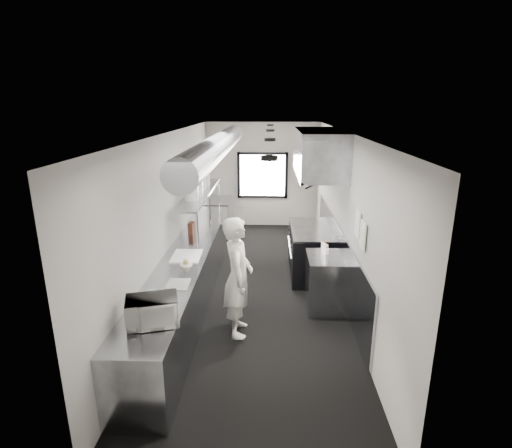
# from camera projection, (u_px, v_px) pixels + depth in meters

# --- Properties ---
(floor) EXTENTS (3.00, 8.00, 0.01)m
(floor) POSITION_uv_depth(u_px,v_px,m) (258.00, 288.00, 7.40)
(floor) COLOR black
(floor) RESTS_ON ground
(ceiling) EXTENTS (3.00, 8.00, 0.01)m
(ceiling) POSITION_uv_depth(u_px,v_px,m) (258.00, 132.00, 6.59)
(ceiling) COLOR silver
(ceiling) RESTS_ON wall_back
(wall_back) EXTENTS (3.00, 0.02, 2.80)m
(wall_back) POSITION_uv_depth(u_px,v_px,m) (263.00, 175.00, 10.82)
(wall_back) COLOR #B6B4AD
(wall_back) RESTS_ON floor
(wall_front) EXTENTS (3.00, 0.02, 2.80)m
(wall_front) POSITION_uv_depth(u_px,v_px,m) (242.00, 349.00, 3.17)
(wall_front) COLOR #B6B4AD
(wall_front) RESTS_ON floor
(wall_left) EXTENTS (0.02, 8.00, 2.80)m
(wall_left) POSITION_uv_depth(u_px,v_px,m) (173.00, 214.00, 7.05)
(wall_left) COLOR #B6B4AD
(wall_left) RESTS_ON floor
(wall_right) EXTENTS (0.02, 8.00, 2.80)m
(wall_right) POSITION_uv_depth(u_px,v_px,m) (344.00, 215.00, 6.94)
(wall_right) COLOR #B6B4AD
(wall_right) RESTS_ON floor
(wall_cladding) EXTENTS (0.03, 5.50, 1.10)m
(wall_cladding) POSITION_uv_depth(u_px,v_px,m) (338.00, 255.00, 7.47)
(wall_cladding) COLOR gray
(wall_cladding) RESTS_ON wall_right
(hvac_duct) EXTENTS (0.40, 6.40, 0.40)m
(hvac_duct) POSITION_uv_depth(u_px,v_px,m) (219.00, 145.00, 7.07)
(hvac_duct) COLOR #999AA1
(hvac_duct) RESTS_ON ceiling
(service_window) EXTENTS (1.36, 0.05, 1.25)m
(service_window) POSITION_uv_depth(u_px,v_px,m) (263.00, 175.00, 10.79)
(service_window) COLOR white
(service_window) RESTS_ON wall_back
(exhaust_hood) EXTENTS (0.81, 2.20, 0.88)m
(exhaust_hood) POSITION_uv_depth(u_px,v_px,m) (319.00, 153.00, 7.34)
(exhaust_hood) COLOR gray
(exhaust_hood) RESTS_ON ceiling
(prep_counter) EXTENTS (0.70, 6.00, 0.90)m
(prep_counter) POSITION_uv_depth(u_px,v_px,m) (189.00, 275.00, 6.83)
(prep_counter) COLOR gray
(prep_counter) RESTS_ON floor
(pass_shelf) EXTENTS (0.45, 3.00, 0.68)m
(pass_shelf) POSITION_uv_depth(u_px,v_px,m) (200.00, 194.00, 7.95)
(pass_shelf) COLOR gray
(pass_shelf) RESTS_ON prep_counter
(range) EXTENTS (0.88, 1.60, 0.94)m
(range) POSITION_uv_depth(u_px,v_px,m) (312.00, 251.00, 7.90)
(range) COLOR black
(range) RESTS_ON floor
(bottle_station) EXTENTS (0.65, 0.80, 0.90)m
(bottle_station) POSITION_uv_depth(u_px,v_px,m) (327.00, 282.00, 6.56)
(bottle_station) COLOR gray
(bottle_station) RESTS_ON floor
(far_work_table) EXTENTS (0.70, 1.20, 0.90)m
(far_work_table) POSITION_uv_depth(u_px,v_px,m) (217.00, 217.00, 10.37)
(far_work_table) COLOR gray
(far_work_table) RESTS_ON floor
(notice_sheet_a) EXTENTS (0.02, 0.28, 0.38)m
(notice_sheet_a) POSITION_uv_depth(u_px,v_px,m) (358.00, 224.00, 5.74)
(notice_sheet_a) COLOR white
(notice_sheet_a) RESTS_ON wall_right
(notice_sheet_b) EXTENTS (0.02, 0.28, 0.38)m
(notice_sheet_b) POSITION_uv_depth(u_px,v_px,m) (363.00, 235.00, 5.42)
(notice_sheet_b) COLOR white
(notice_sheet_b) RESTS_ON wall_right
(line_cook) EXTENTS (0.46, 0.67, 1.77)m
(line_cook) POSITION_uv_depth(u_px,v_px,m) (238.00, 277.00, 5.72)
(line_cook) COLOR silver
(line_cook) RESTS_ON floor
(microwave) EXTENTS (0.61, 0.52, 0.31)m
(microwave) POSITION_uv_depth(u_px,v_px,m) (152.00, 311.00, 4.43)
(microwave) COLOR silver
(microwave) RESTS_ON prep_counter
(deli_tub_a) EXTENTS (0.19, 0.19, 0.11)m
(deli_tub_a) POSITION_uv_depth(u_px,v_px,m) (144.00, 306.00, 4.75)
(deli_tub_a) COLOR beige
(deli_tub_a) RESTS_ON prep_counter
(deli_tub_b) EXTENTS (0.19, 0.19, 0.10)m
(deli_tub_b) POSITION_uv_depth(u_px,v_px,m) (153.00, 295.00, 5.03)
(deli_tub_b) COLOR beige
(deli_tub_b) RESTS_ON prep_counter
(newspaper) EXTENTS (0.31, 0.39, 0.01)m
(newspaper) POSITION_uv_depth(u_px,v_px,m) (178.00, 284.00, 5.44)
(newspaper) COLOR silver
(newspaper) RESTS_ON prep_counter
(small_plate) EXTENTS (0.23, 0.23, 0.02)m
(small_plate) POSITION_uv_depth(u_px,v_px,m) (186.00, 265.00, 6.09)
(small_plate) COLOR silver
(small_plate) RESTS_ON prep_counter
(pastry) EXTENTS (0.09, 0.09, 0.09)m
(pastry) POSITION_uv_depth(u_px,v_px,m) (186.00, 262.00, 6.07)
(pastry) COLOR tan
(pastry) RESTS_ON small_plate
(cutting_board) EXTENTS (0.46, 0.60, 0.02)m
(cutting_board) POSITION_uv_depth(u_px,v_px,m) (186.00, 256.00, 6.44)
(cutting_board) COLOR white
(cutting_board) RESTS_ON prep_counter
(knife_block) EXTENTS (0.11, 0.20, 0.22)m
(knife_block) POSITION_uv_depth(u_px,v_px,m) (192.00, 228.00, 7.55)
(knife_block) COLOR #51291C
(knife_block) RESTS_ON prep_counter
(plate_stack_a) EXTENTS (0.31, 0.31, 0.30)m
(plate_stack_a) POSITION_uv_depth(u_px,v_px,m) (191.00, 192.00, 7.26)
(plate_stack_a) COLOR silver
(plate_stack_a) RESTS_ON pass_shelf
(plate_stack_b) EXTENTS (0.32, 0.32, 0.34)m
(plate_stack_b) POSITION_uv_depth(u_px,v_px,m) (196.00, 187.00, 7.58)
(plate_stack_b) COLOR silver
(plate_stack_b) RESTS_ON pass_shelf
(plate_stack_c) EXTENTS (0.27, 0.27, 0.35)m
(plate_stack_c) POSITION_uv_depth(u_px,v_px,m) (200.00, 181.00, 8.15)
(plate_stack_c) COLOR silver
(plate_stack_c) RESTS_ON pass_shelf
(plate_stack_d) EXTENTS (0.31, 0.31, 0.36)m
(plate_stack_d) POSITION_uv_depth(u_px,v_px,m) (204.00, 178.00, 8.49)
(plate_stack_d) COLOR silver
(plate_stack_d) RESTS_ON pass_shelf
(squeeze_bottle_a) EXTENTS (0.07, 0.07, 0.17)m
(squeeze_bottle_a) POSITION_uv_depth(u_px,v_px,m) (326.00, 259.00, 6.11)
(squeeze_bottle_a) COLOR white
(squeeze_bottle_a) RESTS_ON bottle_station
(squeeze_bottle_b) EXTENTS (0.08, 0.08, 0.18)m
(squeeze_bottle_b) POSITION_uv_depth(u_px,v_px,m) (327.00, 254.00, 6.29)
(squeeze_bottle_b) COLOR white
(squeeze_bottle_b) RESTS_ON bottle_station
(squeeze_bottle_c) EXTENTS (0.08, 0.08, 0.19)m
(squeeze_bottle_c) POSITION_uv_depth(u_px,v_px,m) (326.00, 250.00, 6.43)
(squeeze_bottle_c) COLOR white
(squeeze_bottle_c) RESTS_ON bottle_station
(squeeze_bottle_d) EXTENTS (0.08, 0.08, 0.19)m
(squeeze_bottle_d) POSITION_uv_depth(u_px,v_px,m) (324.00, 249.00, 6.51)
(squeeze_bottle_d) COLOR white
(squeeze_bottle_d) RESTS_ON bottle_station
(squeeze_bottle_e) EXTENTS (0.06, 0.06, 0.16)m
(squeeze_bottle_e) POSITION_uv_depth(u_px,v_px,m) (323.00, 246.00, 6.66)
(squeeze_bottle_e) COLOR white
(squeeze_bottle_e) RESTS_ON bottle_station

